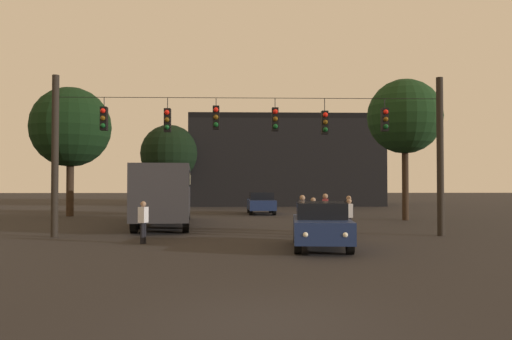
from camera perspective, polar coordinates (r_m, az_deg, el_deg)
name	(u,v)px	position (r m, az deg, el deg)	size (l,w,h in m)	color
ground_plane	(247,218)	(32.66, -1.04, -5.24)	(168.00, 168.00, 0.00)	black
overhead_signal_span	(248,142)	(21.29, -0.85, 3.07)	(15.96, 0.44, 6.53)	black
city_bus	(165,189)	(27.32, -9.86, -2.04)	(3.49, 11.18, 3.00)	#2D2D33
car_near_right	(321,224)	(17.59, 7.09, -5.88)	(2.19, 4.46, 1.52)	navy
car_far_left	(261,203)	(36.74, 0.56, -3.57)	(1.94, 4.39, 1.52)	navy
pedestrian_crossing_left	(313,214)	(21.85, 6.25, -4.80)	(0.31, 0.40, 1.57)	black
pedestrian_crossing_center	(325,211)	(22.77, 7.56, -4.43)	(0.31, 0.40, 1.71)	black
pedestrian_crossing_right	(349,215)	(21.77, 10.11, -4.87)	(0.24, 0.36, 1.53)	black
pedestrian_near_bus	(143,220)	(19.18, -12.19, -5.35)	(0.33, 0.41, 1.51)	black
pedestrian_trailing	(302,213)	(20.94, 5.07, -4.74)	(0.25, 0.37, 1.69)	black
pedestrian_far_side	(349,212)	(23.30, 10.08, -4.51)	(0.35, 0.42, 1.61)	black
corner_building	(283,162)	(53.91, 2.97, 0.88)	(18.39, 11.53, 8.69)	black
tree_left_silhouette	(71,127)	(36.57, -19.55, 4.40)	(5.24, 5.24, 8.48)	#2D2116
tree_behind_building	(169,154)	(48.89, -9.41, 1.76)	(5.32, 5.32, 7.55)	#2D2116
tree_right_far	(405,117)	(31.93, 15.91, 5.59)	(4.36, 4.36, 8.25)	#2D2116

